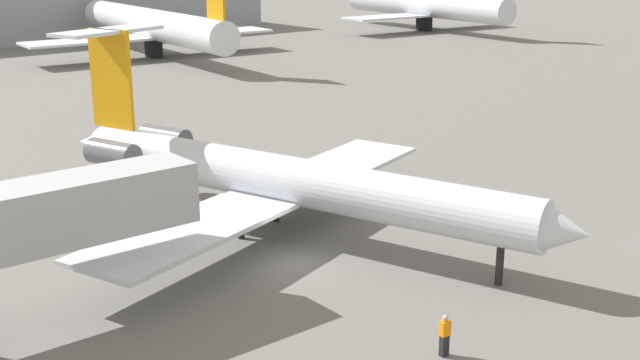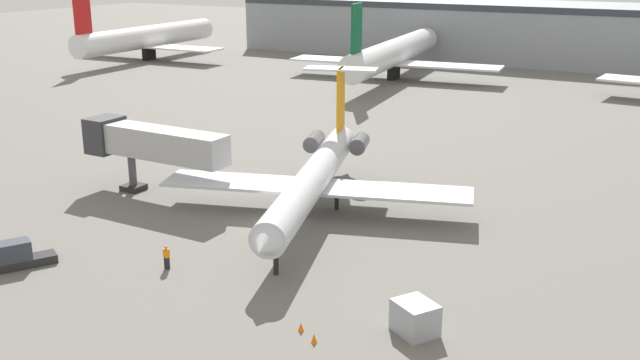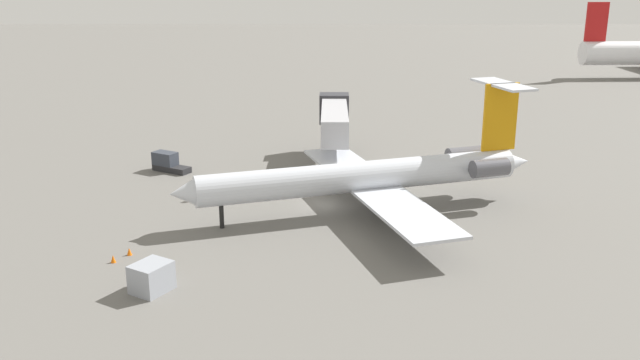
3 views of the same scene
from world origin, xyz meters
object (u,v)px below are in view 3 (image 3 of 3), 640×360
object	(u,v)px
baggage_tug_lead	(168,163)
traffic_cone_near	(113,259)
regional_jet	(374,174)
ground_crew_marshaller	(200,190)
traffic_cone_mid	(129,251)
cargo_container_uld	(152,277)
jet_bridge	(334,119)

from	to	relation	value
baggage_tug_lead	traffic_cone_near	distance (m)	22.68
regional_jet	ground_crew_marshaller	size ratio (longest dim) A/B	18.14
traffic_cone_mid	cargo_container_uld	bearing A→B (deg)	27.24
baggage_tug_lead	cargo_container_uld	world-z (taller)	baggage_tug_lead
ground_crew_marshaller	traffic_cone_near	world-z (taller)	ground_crew_marshaller
cargo_container_uld	traffic_cone_mid	world-z (taller)	cargo_container_uld
ground_crew_marshaller	traffic_cone_near	bearing A→B (deg)	-15.75
cargo_container_uld	traffic_cone_near	world-z (taller)	cargo_container_uld
jet_bridge	baggage_tug_lead	distance (m)	17.49
regional_jet	traffic_cone_near	xyz separation A→B (m)	(10.49, -18.83, -2.97)
cargo_container_uld	traffic_cone_mid	xyz separation A→B (m)	(-5.71, -2.94, -0.66)
regional_jet	traffic_cone_mid	xyz separation A→B (m)	(9.19, -18.05, -2.97)
ground_crew_marshaller	cargo_container_uld	distance (m)	18.04
traffic_cone_near	regional_jet	bearing A→B (deg)	119.11
regional_jet	traffic_cone_mid	bearing A→B (deg)	-63.01
ground_crew_marshaller	cargo_container_uld	size ratio (longest dim) A/B	0.56
traffic_cone_mid	traffic_cone_near	bearing A→B (deg)	-31.12
regional_jet	cargo_container_uld	xyz separation A→B (m)	(14.90, -15.11, -2.31)
jet_bridge	cargo_container_uld	xyz separation A→B (m)	(30.20, -12.21, -3.75)
jet_bridge	baggage_tug_lead	xyz separation A→B (m)	(3.13, -16.77, -3.84)
regional_jet	cargo_container_uld	size ratio (longest dim) A/B	10.12
regional_jet	cargo_container_uld	world-z (taller)	regional_jet
regional_jet	traffic_cone_near	distance (m)	21.76
jet_bridge	cargo_container_uld	size ratio (longest dim) A/B	4.75
regional_jet	jet_bridge	bearing A→B (deg)	-169.26
cargo_container_uld	traffic_cone_near	size ratio (longest dim) A/B	5.51
baggage_tug_lead	cargo_container_uld	distance (m)	27.46
jet_bridge	ground_crew_marshaller	world-z (taller)	jet_bridge
cargo_container_uld	ground_crew_marshaller	bearing A→B (deg)	179.62
ground_crew_marshaller	baggage_tug_lead	bearing A→B (deg)	-152.59
cargo_container_uld	traffic_cone_mid	bearing A→B (deg)	-152.76
regional_jet	jet_bridge	distance (m)	15.63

